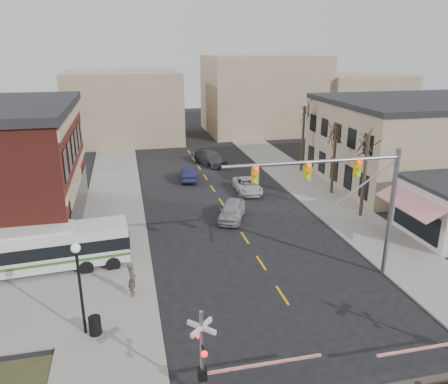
# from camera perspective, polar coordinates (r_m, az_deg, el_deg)

# --- Properties ---
(ground) EXTENTS (160.00, 160.00, 0.00)m
(ground) POSITION_cam_1_polar(r_m,az_deg,el_deg) (24.23, 9.29, -15.64)
(ground) COLOR black
(ground) RESTS_ON ground
(sidewalk_west) EXTENTS (5.00, 60.00, 0.12)m
(sidewalk_west) POSITION_cam_1_polar(r_m,az_deg,el_deg) (40.73, -14.13, -1.28)
(sidewalk_west) COLOR gray
(sidewalk_west) RESTS_ON ground
(sidewalk_east) EXTENTS (5.00, 60.00, 0.12)m
(sidewalk_east) POSITION_cam_1_polar(r_m,az_deg,el_deg) (44.33, 11.17, 0.57)
(sidewalk_east) COLOR gray
(sidewalk_east) RESTS_ON ground
(tan_building) EXTENTS (20.30, 15.30, 8.50)m
(tan_building) POSITION_cam_1_polar(r_m,az_deg,el_deg) (49.64, 24.89, 6.13)
(tan_building) COLOR gray
(tan_building) RESTS_ON ground
(tree_east_a) EXTENTS (0.28, 0.28, 6.75)m
(tree_east_a) POSITION_cam_1_polar(r_m,az_deg,el_deg) (37.01, 17.85, 1.96)
(tree_east_a) COLOR #382B21
(tree_east_a) RESTS_ON sidewalk_east
(tree_east_b) EXTENTS (0.28, 0.28, 6.30)m
(tree_east_b) POSITION_cam_1_polar(r_m,az_deg,el_deg) (42.27, 14.14, 4.00)
(tree_east_b) COLOR #382B21
(tree_east_b) RESTS_ON sidewalk_east
(tree_east_c) EXTENTS (0.28, 0.28, 7.20)m
(tree_east_c) POSITION_cam_1_polar(r_m,az_deg,el_deg) (49.31, 10.25, 6.85)
(tree_east_c) COLOR #382B21
(tree_east_c) RESTS_ON sidewalk_east
(transit_bus) EXTENTS (11.03, 3.33, 2.80)m
(transit_bus) POSITION_cam_1_polar(r_m,az_deg,el_deg) (29.47, -23.08, -6.88)
(transit_bus) COLOR silver
(transit_bus) RESTS_ON ground
(traffic_signal_mast) EXTENTS (10.48, 0.30, 8.00)m
(traffic_signal_mast) POSITION_cam_1_polar(r_m,az_deg,el_deg) (25.87, 16.08, 0.38)
(traffic_signal_mast) COLOR gray
(traffic_signal_mast) RESTS_ON ground
(rr_crossing_west) EXTENTS (5.60, 1.36, 4.00)m
(rr_crossing_west) POSITION_cam_1_polar(r_m,az_deg,el_deg) (18.38, -1.49, -20.44)
(rr_crossing_west) COLOR gray
(rr_crossing_west) RESTS_ON ground
(street_lamp) EXTENTS (0.44, 0.44, 4.81)m
(street_lamp) POSITION_cam_1_polar(r_m,az_deg,el_deg) (21.82, -18.48, -9.80)
(street_lamp) COLOR black
(street_lamp) RESTS_ON sidewalk_west
(trash_bin) EXTENTS (0.60, 0.60, 0.94)m
(trash_bin) POSITION_cam_1_polar(r_m,az_deg,el_deg) (23.09, -16.49, -16.38)
(trash_bin) COLOR black
(trash_bin) RESTS_ON sidewalk_west
(car_a) EXTENTS (3.42, 4.83, 1.53)m
(car_a) POSITION_cam_1_polar(r_m,az_deg,el_deg) (35.57, 1.05, -2.42)
(car_a) COLOR #9A999D
(car_a) RESTS_ON ground
(car_b) EXTENTS (1.91, 4.47, 1.43)m
(car_b) POSITION_cam_1_polar(r_m,az_deg,el_deg) (46.08, -4.66, 2.42)
(car_b) COLOR #17173A
(car_b) RESTS_ON ground
(car_c) EXTENTS (2.43, 4.88, 1.33)m
(car_c) POSITION_cam_1_polar(r_m,az_deg,el_deg) (42.22, 3.07, 0.85)
(car_c) COLOR #B8B8B8
(car_c) RESTS_ON ground
(car_d) EXTENTS (3.77, 5.85, 1.58)m
(car_d) POSITION_cam_1_polar(r_m,az_deg,el_deg) (52.16, -1.80, 4.48)
(car_d) COLOR #3A3B3F
(car_d) RESTS_ON ground
(pedestrian_near) EXTENTS (0.48, 0.72, 1.97)m
(pedestrian_near) POSITION_cam_1_polar(r_m,az_deg,el_deg) (25.46, -11.91, -11.07)
(pedestrian_near) COLOR #4E413E
(pedestrian_near) RESTS_ON sidewalk_west
(pedestrian_far) EXTENTS (0.93, 0.90, 1.52)m
(pedestrian_far) POSITION_cam_1_polar(r_m,az_deg,el_deg) (29.02, -17.11, -8.14)
(pedestrian_far) COLOR #3A365E
(pedestrian_far) RESTS_ON sidewalk_west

